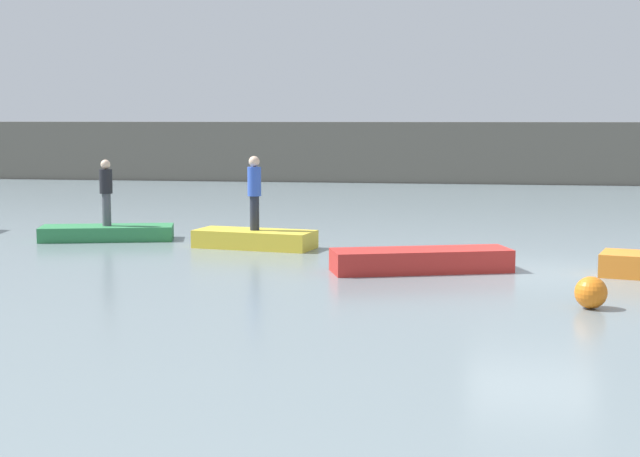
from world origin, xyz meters
TOP-DOWN VIEW (x-y plane):
  - ground_plane at (0.00, 0.00)m, footprint 120.00×120.00m
  - embankment_wall at (0.00, 26.41)m, footprint 80.00×1.20m
  - rowboat_green at (-10.29, 3.65)m, footprint 3.44×1.91m
  - rowboat_yellow at (-6.30, 2.81)m, footprint 2.96×1.57m
  - rowboat_red at (-2.22, -0.07)m, footprint 3.71×2.11m
  - person_blue_shirt at (-6.30, 2.81)m, footprint 0.32×0.32m
  - person_dark_shirt at (-10.29, 3.65)m, footprint 0.32×0.32m
  - mooring_buoy at (0.70, -3.41)m, footprint 0.52×0.52m

SIDE VIEW (x-z plane):
  - ground_plane at x=0.00m, z-range 0.00..0.00m
  - rowboat_green at x=-10.29m, z-range 0.00..0.36m
  - rowboat_yellow at x=-6.30m, z-range 0.00..0.42m
  - rowboat_red at x=-2.22m, z-range 0.00..0.45m
  - mooring_buoy at x=0.70m, z-range 0.00..0.52m
  - person_dark_shirt at x=-10.29m, z-range 0.46..2.12m
  - person_blue_shirt at x=-6.30m, z-range 0.53..2.27m
  - embankment_wall at x=0.00m, z-range 0.00..2.85m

